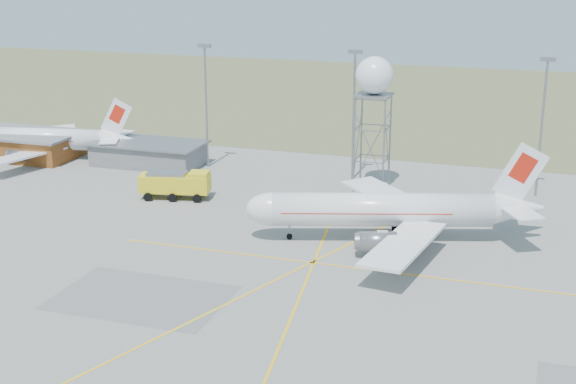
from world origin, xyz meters
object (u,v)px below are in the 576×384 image
(airliner_far, at_px, (41,139))
(baggage_tug, at_px, (175,182))
(airliner_main, at_px, (387,210))
(fire_truck, at_px, (177,185))
(radar_tower, at_px, (373,116))

(airliner_far, relative_size, baggage_tug, 14.17)
(airliner_far, distance_m, baggage_tug, 31.10)
(airliner_main, relative_size, fire_truck, 3.41)
(airliner_main, distance_m, fire_truck, 33.70)
(fire_truck, height_order, baggage_tug, fire_truck)
(radar_tower, height_order, fire_truck, radar_tower)
(airliner_main, height_order, fire_truck, airliner_main)
(fire_truck, bearing_deg, airliner_main, -25.58)
(radar_tower, relative_size, baggage_tug, 8.92)
(radar_tower, height_order, baggage_tug, radar_tower)
(airliner_main, bearing_deg, airliner_far, -35.97)
(baggage_tug, bearing_deg, fire_truck, -39.20)
(airliner_main, distance_m, airliner_far, 69.42)
(airliner_far, xyz_separation_m, radar_tower, (59.09, -0.74, 7.97))
(airliner_far, bearing_deg, fire_truck, 146.06)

